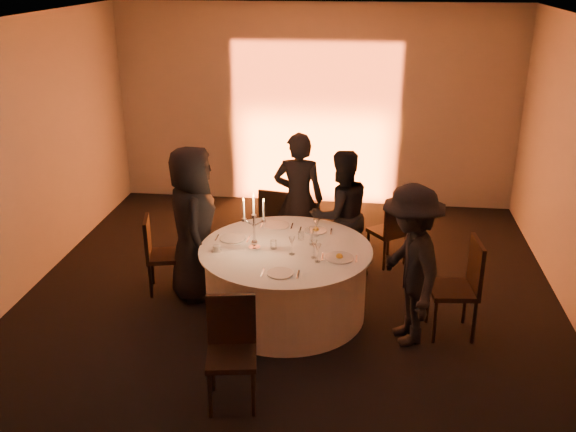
# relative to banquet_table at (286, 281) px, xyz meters

# --- Properties ---
(floor) EXTENTS (7.00, 7.00, 0.00)m
(floor) POSITION_rel_banquet_table_xyz_m (0.00, 0.00, -0.38)
(floor) COLOR black
(floor) RESTS_ON ground
(ceiling) EXTENTS (7.00, 7.00, 0.00)m
(ceiling) POSITION_rel_banquet_table_xyz_m (0.00, 0.00, 2.62)
(ceiling) COLOR silver
(ceiling) RESTS_ON wall_back
(wall_back) EXTENTS (7.00, 0.00, 7.00)m
(wall_back) POSITION_rel_banquet_table_xyz_m (0.00, 3.50, 1.12)
(wall_back) COLOR beige
(wall_back) RESTS_ON floor
(wall_front) EXTENTS (7.00, 0.00, 7.00)m
(wall_front) POSITION_rel_banquet_table_xyz_m (0.00, -3.50, 1.12)
(wall_front) COLOR beige
(wall_front) RESTS_ON floor
(wall_left) EXTENTS (0.00, 7.00, 7.00)m
(wall_left) POSITION_rel_banquet_table_xyz_m (-3.00, 0.00, 1.12)
(wall_left) COLOR beige
(wall_left) RESTS_ON floor
(uplighter_fixture) EXTENTS (0.25, 0.12, 0.10)m
(uplighter_fixture) POSITION_rel_banquet_table_xyz_m (0.00, 3.20, -0.33)
(uplighter_fixture) COLOR black
(uplighter_fixture) RESTS_ON floor
(banquet_table) EXTENTS (1.80, 1.80, 0.77)m
(banquet_table) POSITION_rel_banquet_table_xyz_m (0.00, 0.00, 0.00)
(banquet_table) COLOR black
(banquet_table) RESTS_ON floor
(chair_left) EXTENTS (0.48, 0.48, 0.90)m
(chair_left) POSITION_rel_banquet_table_xyz_m (-1.49, 0.34, 0.12)
(chair_left) COLOR black
(chair_left) RESTS_ON floor
(chair_back_left) EXTENTS (0.46, 0.46, 0.91)m
(chair_back_left) POSITION_rel_banquet_table_xyz_m (-0.30, 1.45, 0.12)
(chair_back_left) COLOR black
(chair_back_left) RESTS_ON floor
(chair_back_right) EXTENTS (0.53, 0.53, 0.87)m
(chair_back_right) POSITION_rel_banquet_table_xyz_m (1.13, 1.35, 0.10)
(chair_back_right) COLOR black
(chair_back_right) RESTS_ON floor
(chair_right) EXTENTS (0.49, 0.49, 1.02)m
(chair_right) POSITION_rel_banquet_table_xyz_m (1.78, -0.17, 0.19)
(chair_right) COLOR black
(chair_right) RESTS_ON floor
(chair_front) EXTENTS (0.48, 0.48, 0.95)m
(chair_front) POSITION_rel_banquet_table_xyz_m (-0.27, -1.47, 0.15)
(chair_front) COLOR black
(chair_front) RESTS_ON floor
(guest_left) EXTENTS (0.77, 0.97, 1.74)m
(guest_left) POSITION_rel_banquet_table_xyz_m (-1.06, 0.31, 0.48)
(guest_left) COLOR black
(guest_left) RESTS_ON floor
(guest_back_left) EXTENTS (0.61, 0.40, 1.67)m
(guest_back_left) POSITION_rel_banquet_table_xyz_m (-0.01, 1.29, 0.45)
(guest_back_left) COLOR black
(guest_back_left) RESTS_ON floor
(guest_back_right) EXTENTS (0.95, 0.88, 1.56)m
(guest_back_right) POSITION_rel_banquet_table_xyz_m (0.52, 0.98, 0.40)
(guest_back_right) COLOR black
(guest_back_right) RESTS_ON floor
(guest_right) EXTENTS (0.86, 1.17, 1.63)m
(guest_right) POSITION_rel_banquet_table_xyz_m (1.25, -0.35, 0.43)
(guest_right) COLOR black
(guest_right) RESTS_ON floor
(plate_left) EXTENTS (0.36, 0.28, 0.01)m
(plate_left) POSITION_rel_banquet_table_xyz_m (-0.59, 0.17, 0.39)
(plate_left) COLOR silver
(plate_left) RESTS_ON banquet_table
(plate_back_left) EXTENTS (0.36, 0.28, 0.01)m
(plate_back_left) POSITION_rel_banquet_table_xyz_m (-0.17, 0.59, 0.39)
(plate_back_left) COLOR silver
(plate_back_left) RESTS_ON banquet_table
(plate_back_right) EXTENTS (0.36, 0.25, 0.08)m
(plate_back_right) POSITION_rel_banquet_table_xyz_m (0.27, 0.49, 0.40)
(plate_back_right) COLOR silver
(plate_back_right) RESTS_ON banquet_table
(plate_right) EXTENTS (0.36, 0.29, 0.08)m
(plate_right) POSITION_rel_banquet_table_xyz_m (0.56, -0.17, 0.40)
(plate_right) COLOR silver
(plate_right) RESTS_ON banquet_table
(plate_front) EXTENTS (0.36, 0.25, 0.01)m
(plate_front) POSITION_rel_banquet_table_xyz_m (0.02, -0.59, 0.39)
(plate_front) COLOR silver
(plate_front) RESTS_ON banquet_table
(coffee_cup) EXTENTS (0.11, 0.11, 0.07)m
(coffee_cup) POSITION_rel_banquet_table_xyz_m (-0.70, -0.16, 0.42)
(coffee_cup) COLOR silver
(coffee_cup) RESTS_ON banquet_table
(candelabra) EXTENTS (0.25, 0.12, 0.61)m
(candelabra) POSITION_rel_banquet_table_xyz_m (-0.32, -0.04, 0.60)
(candelabra) COLOR silver
(candelabra) RESTS_ON banquet_table
(wine_glass_a) EXTENTS (0.07, 0.07, 0.19)m
(wine_glass_a) POSITION_rel_banquet_table_xyz_m (0.35, -0.28, 0.52)
(wine_glass_a) COLOR white
(wine_glass_a) RESTS_ON banquet_table
(wine_glass_b) EXTENTS (0.07, 0.07, 0.19)m
(wine_glass_b) POSITION_rel_banquet_table_xyz_m (0.26, 0.12, 0.52)
(wine_glass_b) COLOR white
(wine_glass_b) RESTS_ON banquet_table
(wine_glass_c) EXTENTS (0.07, 0.07, 0.19)m
(wine_glass_c) POSITION_rel_banquet_table_xyz_m (0.31, -0.19, 0.52)
(wine_glass_c) COLOR white
(wine_glass_c) RESTS_ON banquet_table
(wine_glass_d) EXTENTS (0.07, 0.07, 0.19)m
(wine_glass_d) POSITION_rel_banquet_table_xyz_m (0.08, -0.14, 0.52)
(wine_glass_d) COLOR white
(wine_glass_d) RESTS_ON banquet_table
(wine_glass_e) EXTENTS (0.07, 0.07, 0.19)m
(wine_glass_e) POSITION_rel_banquet_table_xyz_m (0.29, 0.36, 0.52)
(wine_glass_e) COLOR white
(wine_glass_e) RESTS_ON banquet_table
(tumbler_a) EXTENTS (0.07, 0.07, 0.09)m
(tumbler_a) POSITION_rel_banquet_table_xyz_m (-0.12, -0.02, 0.43)
(tumbler_a) COLOR white
(tumbler_a) RESTS_ON banquet_table
(tumbler_b) EXTENTS (0.07, 0.07, 0.09)m
(tumbler_b) POSITION_rel_banquet_table_xyz_m (0.13, 0.24, 0.43)
(tumbler_b) COLOR white
(tumbler_b) RESTS_ON banquet_table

